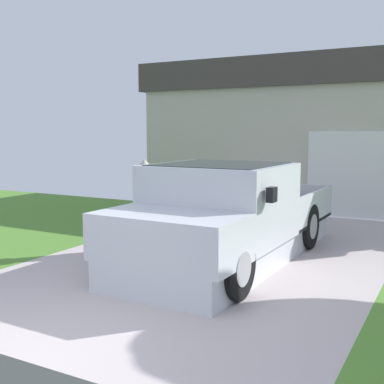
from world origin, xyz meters
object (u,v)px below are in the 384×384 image
pickup_truck (223,220)px  person_with_hat (145,202)px  handbag (140,245)px  house_with_garage (334,133)px

pickup_truck → person_with_hat: 1.59m
handbag → person_with_hat: bearing=104.2°
pickup_truck → handbag: (-1.51, -0.09, -0.56)m
pickup_truck → handbag: 1.61m
person_with_hat → house_with_garage: house_with_garage is taller
handbag → house_with_garage: house_with_garage is taller
house_with_garage → pickup_truck: bearing=-89.6°
person_with_hat → handbag: person_with_hat is taller
pickup_truck → house_with_garage: (-0.06, 7.89, 1.33)m
handbag → house_with_garage: (1.45, 7.97, 1.88)m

